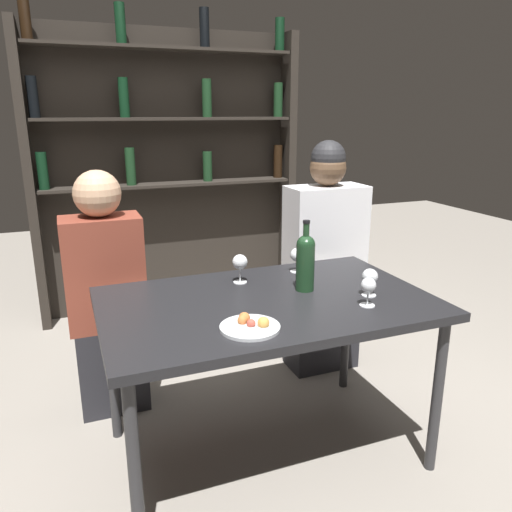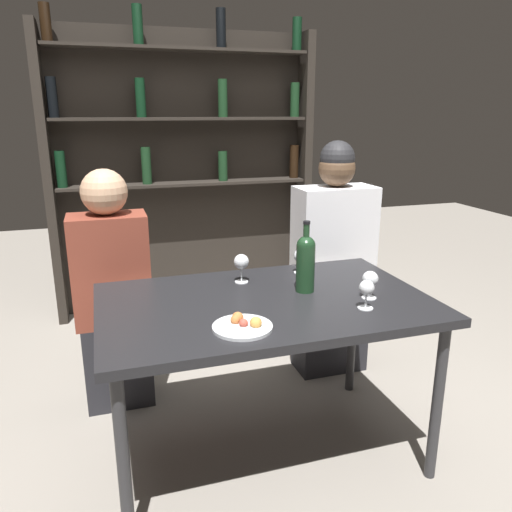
{
  "view_description": "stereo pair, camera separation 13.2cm",
  "coord_description": "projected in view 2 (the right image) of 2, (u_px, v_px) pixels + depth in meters",
  "views": [
    {
      "loc": [
        -0.73,
        -1.75,
        1.46
      ],
      "look_at": [
        0.0,
        0.12,
        0.87
      ],
      "focal_mm": 35.0,
      "sensor_mm": 36.0,
      "label": 1
    },
    {
      "loc": [
        -0.6,
        -1.79,
        1.46
      ],
      "look_at": [
        0.0,
        0.12,
        0.87
      ],
      "focal_mm": 35.0,
      "sensor_mm": 36.0,
      "label": 2
    }
  ],
  "objects": [
    {
      "name": "ground_plane",
      "position": [
        264.0,
        451.0,
        2.22
      ],
      "size": [
        10.0,
        10.0,
        0.0
      ],
      "primitive_type": "plane",
      "color": "gray"
    },
    {
      "name": "wine_bottle",
      "position": [
        306.0,
        261.0,
        2.08
      ],
      "size": [
        0.08,
        0.08,
        0.3
      ],
      "color": "#19381E",
      "rests_on": "dining_table"
    },
    {
      "name": "wine_rack_wall",
      "position": [
        184.0,
        163.0,
        3.64
      ],
      "size": [
        1.91,
        0.21,
        2.13
      ],
      "color": "#28231E",
      "rests_on": "ground_plane"
    },
    {
      "name": "seated_person_right",
      "position": [
        333.0,
        266.0,
        2.79
      ],
      "size": [
        0.43,
        0.22,
        1.31
      ],
      "color": "#26262B",
      "rests_on": "ground_plane"
    },
    {
      "name": "dining_table",
      "position": [
        265.0,
        313.0,
        2.04
      ],
      "size": [
        1.33,
        0.83,
        0.72
      ],
      "color": "black",
      "rests_on": "ground_plane"
    },
    {
      "name": "wine_glass_3",
      "position": [
        300.0,
        257.0,
        2.34
      ],
      "size": [
        0.06,
        0.06,
        0.12
      ],
      "color": "silver",
      "rests_on": "dining_table"
    },
    {
      "name": "wine_glass_2",
      "position": [
        367.0,
        289.0,
        1.91
      ],
      "size": [
        0.06,
        0.06,
        0.12
      ],
      "color": "silver",
      "rests_on": "dining_table"
    },
    {
      "name": "wine_glass_1",
      "position": [
        241.0,
        263.0,
        2.2
      ],
      "size": [
        0.07,
        0.07,
        0.13
      ],
      "color": "silver",
      "rests_on": "dining_table"
    },
    {
      "name": "wine_glass_0",
      "position": [
        370.0,
        280.0,
        2.02
      ],
      "size": [
        0.07,
        0.07,
        0.12
      ],
      "color": "silver",
      "rests_on": "dining_table"
    },
    {
      "name": "food_plate_0",
      "position": [
        243.0,
        325.0,
        1.75
      ],
      "size": [
        0.21,
        0.21,
        0.05
      ],
      "color": "silver",
      "rests_on": "dining_table"
    },
    {
      "name": "seated_person_left",
      "position": [
        113.0,
        297.0,
        2.46
      ],
      "size": [
        0.36,
        0.22,
        1.2
      ],
      "color": "#26262B",
      "rests_on": "ground_plane"
    }
  ]
}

